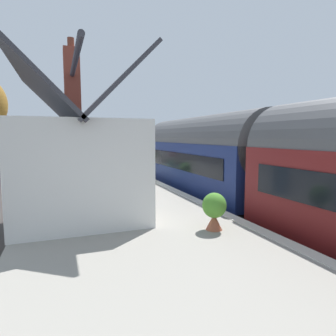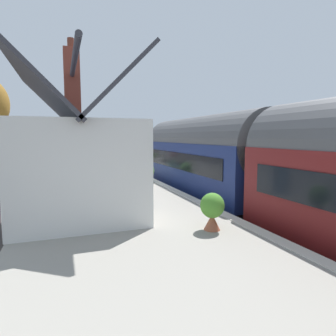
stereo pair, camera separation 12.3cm
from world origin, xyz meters
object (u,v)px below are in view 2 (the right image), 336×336
planter_corner_building (212,209)px  station_sign_board (132,156)px  planter_edge_near (148,172)px  planter_bench_right (77,164)px  planter_by_door (94,159)px  station_building (76,160)px  bench_platform_end (94,162)px  bench_by_lamp (99,165)px  bench_mid_platform (90,160)px  planter_edge_far (108,167)px

planter_corner_building → station_sign_board: 10.79m
planter_edge_near → planter_bench_right: 8.66m
planter_by_door → station_sign_board: (-8.69, -1.37, 0.76)m
station_building → planter_corner_building: bearing=-141.2°
planter_bench_right → station_sign_board: size_ratio=0.48×
bench_platform_end → station_building: bearing=171.8°
station_building → bench_by_lamp: size_ratio=4.79×
bench_by_lamp → planter_by_door: bearing=-3.0°
planter_by_door → station_sign_board: station_sign_board is taller
station_building → bench_platform_end: station_building is taller
station_building → bench_platform_end: 11.98m
planter_bench_right → bench_by_lamp: bearing=-160.0°
bench_mid_platform → planter_by_door: 2.01m
bench_by_lamp → planter_bench_right: 3.54m
planter_by_door → station_sign_board: size_ratio=0.55×
bench_mid_platform → planter_corner_building: 17.57m
bench_mid_platform → planter_bench_right: bench_mid_platform is taller
bench_by_lamp → planter_edge_far: size_ratio=1.46×
station_sign_board → planter_edge_far: bearing=20.7°
bench_by_lamp → planter_bench_right: bearing=20.0°
bench_platform_end → planter_bench_right: 1.33m
station_sign_board → bench_by_lamp: bearing=38.1°
planter_edge_far → planter_by_door: planter_by_door is taller
station_building → planter_corner_building: (-3.81, -3.06, -1.04)m
planter_by_door → station_building: bearing=172.3°
bench_platform_end → station_sign_board: size_ratio=0.90×
planter_bench_right → planter_by_door: 3.55m
bench_mid_platform → planter_edge_far: size_ratio=1.46×
planter_edge_far → station_sign_board: size_ratio=0.62×
bench_mid_platform → planter_edge_far: bearing=-168.2°
planter_edge_near → station_sign_board: (2.55, 0.25, 0.70)m
planter_edge_far → planter_edge_near: bearing=-166.3°
station_building → station_sign_board: (6.95, -3.48, -0.38)m
planter_corner_building → planter_by_door: (19.45, 0.95, -0.10)m
planter_corner_building → planter_by_door: planter_corner_building is taller
bench_by_lamp → planter_bench_right: bench_by_lamp is taller
planter_corner_building → station_sign_board: (10.76, -0.42, 0.66)m
bench_platform_end → planter_corner_building: (-15.62, -1.35, 0.05)m
bench_by_lamp → planter_edge_near: 5.12m
planter_bench_right → station_building: bearing=177.4°
planter_bench_right → planter_by_door: (3.19, -1.55, 0.14)m
bench_by_lamp → planter_corner_building: planter_corner_building is taller
bench_platform_end → planter_edge_far: bearing=-160.9°
station_sign_board → planter_corner_building: bearing=177.8°
station_building → bench_mid_platform: (13.70, -1.60, -1.09)m
station_sign_board → bench_platform_end: bearing=20.0°
station_building → planter_bench_right: size_ratio=9.10×
planter_edge_far → planter_edge_near: 5.50m
planter_corner_building → planter_bench_right: size_ratio=1.29×
bench_mid_platform → station_sign_board: 7.04m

